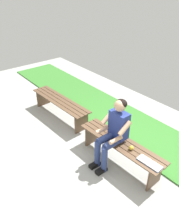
# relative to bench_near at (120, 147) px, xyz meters

# --- Properties ---
(ground_plane) EXTENTS (10.00, 7.00, 0.04)m
(ground_plane) POSITION_rel_bench_near_xyz_m (1.01, 1.00, -0.37)
(ground_plane) COLOR #9E9E99
(grass_strip) EXTENTS (9.00, 1.34, 0.03)m
(grass_strip) POSITION_rel_bench_near_xyz_m (1.01, -1.03, -0.34)
(grass_strip) COLOR #387A2D
(grass_strip) RESTS_ON ground
(bench_near) EXTENTS (1.77, 0.49, 0.46)m
(bench_near) POSITION_rel_bench_near_xyz_m (0.00, 0.00, 0.00)
(bench_near) COLOR brown
(bench_near) RESTS_ON ground
(bench_far) EXTENTS (1.85, 0.50, 0.46)m
(bench_far) POSITION_rel_bench_near_xyz_m (2.02, -0.00, 0.00)
(bench_far) COLOR brown
(bench_far) RESTS_ON ground
(person_seated) EXTENTS (0.50, 0.69, 1.27)m
(person_seated) POSITION_rel_bench_near_xyz_m (0.10, 0.10, 0.35)
(person_seated) COLOR navy
(person_seated) RESTS_ON ground
(apple) EXTENTS (0.08, 0.08, 0.08)m
(apple) POSITION_rel_bench_near_xyz_m (-0.25, 0.01, 0.15)
(apple) COLOR gold
(apple) RESTS_ON bench_near
(book_open) EXTENTS (0.42, 0.18, 0.02)m
(book_open) POSITION_rel_bench_near_xyz_m (-0.65, 0.03, 0.12)
(book_open) COLOR white
(book_open) RESTS_ON bench_near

